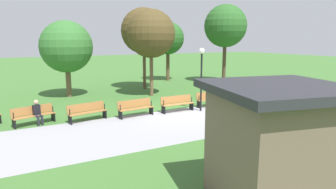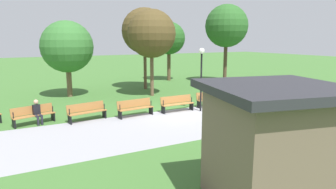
{
  "view_description": "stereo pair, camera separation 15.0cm",
  "coord_description": "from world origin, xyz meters",
  "px_view_note": "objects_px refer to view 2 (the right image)",
  "views": [
    {
      "loc": [
        8.23,
        14.03,
        4.05
      ],
      "look_at": [
        0.0,
        -1.16,
        0.8
      ],
      "focal_mm": 31.55,
      "sensor_mm": 36.0,
      "label": 1
    },
    {
      "loc": [
        8.1,
        14.1,
        4.05
      ],
      "look_at": [
        0.0,
        -1.16,
        0.8
      ],
      "focal_mm": 31.55,
      "sensor_mm": 36.0,
      "label": 2
    }
  ],
  "objects_px": {
    "bench_8": "(33,114)",
    "lamp_post": "(201,67)",
    "bench_1": "(274,86)",
    "person_seated": "(37,111)",
    "tree_1": "(145,31)",
    "bench_3": "(239,94)",
    "tree_4": "(67,47)",
    "bench_6": "(135,107)",
    "bench_2": "(260,90)",
    "tree_2": "(226,26)",
    "bench_0": "(284,82)",
    "tree_0": "(169,38)",
    "bench_5": "(177,103)",
    "tree_3": "(152,34)",
    "bench_4": "(212,99)",
    "kiosk": "(273,145)",
    "bench_7": "(87,111)"
  },
  "relations": [
    {
      "from": "bench_6",
      "to": "tree_2",
      "type": "height_order",
      "value": "tree_2"
    },
    {
      "from": "person_seated",
      "to": "bench_8",
      "type": "bearing_deg",
      "value": -45.38
    },
    {
      "from": "bench_1",
      "to": "person_seated",
      "type": "xyz_separation_m",
      "value": [
        16.93,
        0.9,
        0.16
      ]
    },
    {
      "from": "tree_1",
      "to": "tree_3",
      "type": "relative_size",
      "value": 1.07
    },
    {
      "from": "bench_0",
      "to": "bench_2",
      "type": "bearing_deg",
      "value": 48.69
    },
    {
      "from": "bench_2",
      "to": "tree_3",
      "type": "relative_size",
      "value": 0.33
    },
    {
      "from": "tree_0",
      "to": "tree_3",
      "type": "relative_size",
      "value": 0.93
    },
    {
      "from": "bench_3",
      "to": "tree_4",
      "type": "distance_m",
      "value": 12.22
    },
    {
      "from": "tree_1",
      "to": "lamp_post",
      "type": "relative_size",
      "value": 1.83
    },
    {
      "from": "tree_1",
      "to": "bench_6",
      "type": "bearing_deg",
      "value": 62.9
    },
    {
      "from": "bench_8",
      "to": "bench_2",
      "type": "bearing_deg",
      "value": 163.73
    },
    {
      "from": "bench_2",
      "to": "lamp_post",
      "type": "xyz_separation_m",
      "value": [
        6.14,
        1.59,
        2.04
      ]
    },
    {
      "from": "bench_1",
      "to": "tree_0",
      "type": "relative_size",
      "value": 0.35
    },
    {
      "from": "bench_3",
      "to": "tree_4",
      "type": "relative_size",
      "value": 0.38
    },
    {
      "from": "bench_5",
      "to": "tree_3",
      "type": "relative_size",
      "value": 0.32
    },
    {
      "from": "bench_5",
      "to": "tree_1",
      "type": "bearing_deg",
      "value": -100.97
    },
    {
      "from": "tree_0",
      "to": "bench_3",
      "type": "bearing_deg",
      "value": 86.42
    },
    {
      "from": "bench_4",
      "to": "bench_3",
      "type": "bearing_deg",
      "value": -166.49
    },
    {
      "from": "tree_3",
      "to": "person_seated",
      "type": "bearing_deg",
      "value": 26.94
    },
    {
      "from": "bench_8",
      "to": "lamp_post",
      "type": "height_order",
      "value": "lamp_post"
    },
    {
      "from": "person_seated",
      "to": "bench_3",
      "type": "bearing_deg",
      "value": 161.46
    },
    {
      "from": "tree_3",
      "to": "bench_4",
      "type": "bearing_deg",
      "value": 109.5
    },
    {
      "from": "bench_4",
      "to": "tree_1",
      "type": "bearing_deg",
      "value": -77.83
    },
    {
      "from": "bench_3",
      "to": "tree_1",
      "type": "bearing_deg",
      "value": -54.9
    },
    {
      "from": "bench_0",
      "to": "bench_3",
      "type": "distance_m",
      "value": 7.45
    },
    {
      "from": "tree_2",
      "to": "tree_3",
      "type": "xyz_separation_m",
      "value": [
        8.85,
        2.78,
        -0.8
      ]
    },
    {
      "from": "tree_2",
      "to": "bench_4",
      "type": "bearing_deg",
      "value": 47.06
    },
    {
      "from": "bench_1",
      "to": "tree_0",
      "type": "bearing_deg",
      "value": -45.48
    },
    {
      "from": "person_seated",
      "to": "bench_5",
      "type": "bearing_deg",
      "value": 156.22
    },
    {
      "from": "person_seated",
      "to": "tree_1",
      "type": "height_order",
      "value": "tree_1"
    },
    {
      "from": "person_seated",
      "to": "lamp_post",
      "type": "distance_m",
      "value": 8.78
    },
    {
      "from": "bench_8",
      "to": "tree_1",
      "type": "bearing_deg",
      "value": -158.3
    },
    {
      "from": "tree_1",
      "to": "lamp_post",
      "type": "distance_m",
      "value": 8.84
    },
    {
      "from": "bench_7",
      "to": "bench_8",
      "type": "distance_m",
      "value": 2.49
    },
    {
      "from": "bench_5",
      "to": "bench_6",
      "type": "distance_m",
      "value": 2.49
    },
    {
      "from": "tree_0",
      "to": "tree_1",
      "type": "bearing_deg",
      "value": 40.84
    },
    {
      "from": "bench_5",
      "to": "person_seated",
      "type": "xyz_separation_m",
      "value": [
        7.2,
        -0.95,
        0.16
      ]
    },
    {
      "from": "person_seated",
      "to": "tree_4",
      "type": "xyz_separation_m",
      "value": [
        -2.63,
        -6.54,
        2.88
      ]
    },
    {
      "from": "bench_0",
      "to": "person_seated",
      "type": "relative_size",
      "value": 1.63
    },
    {
      "from": "bench_2",
      "to": "tree_2",
      "type": "relative_size",
      "value": 0.28
    },
    {
      "from": "tree_4",
      "to": "bench_6",
      "type": "bearing_deg",
      "value": 105.76
    },
    {
      "from": "tree_1",
      "to": "lamp_post",
      "type": "bearing_deg",
      "value": 87.91
    },
    {
      "from": "bench_3",
      "to": "bench_5",
      "type": "height_order",
      "value": "same"
    },
    {
      "from": "tree_2",
      "to": "bench_6",
      "type": "bearing_deg",
      "value": 32.32
    },
    {
      "from": "bench_3",
      "to": "tree_1",
      "type": "height_order",
      "value": "tree_1"
    },
    {
      "from": "bench_3",
      "to": "kiosk",
      "type": "xyz_separation_m",
      "value": [
        7.69,
        9.9,
        1.07
      ]
    },
    {
      "from": "bench_6",
      "to": "tree_2",
      "type": "xyz_separation_m",
      "value": [
        -12.1,
        -7.65,
        4.74
      ]
    },
    {
      "from": "bench_1",
      "to": "bench_3",
      "type": "xyz_separation_m",
      "value": [
        4.78,
        1.39,
        0.0
      ]
    },
    {
      "from": "tree_0",
      "to": "bench_2",
      "type": "bearing_deg",
      "value": 99.34
    },
    {
      "from": "bench_6",
      "to": "person_seated",
      "type": "height_order",
      "value": "person_seated"
    }
  ]
}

